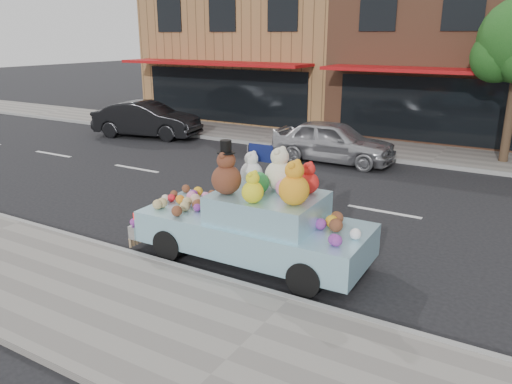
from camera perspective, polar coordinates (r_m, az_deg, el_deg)
The scene contains 10 objects.
ground at distance 12.40m, azimuth 14.41°, elevation -2.21°, with size 120.00×120.00×0.00m, color black.
near_sidewalk at distance 6.97m, azimuth -1.83°, elevation -17.59°, with size 60.00×3.00×0.12m, color gray.
far_sidewalk at distance 18.51m, azimuth 20.21°, elevation 3.92°, with size 60.00×3.00×0.12m, color gray.
near_kerb at distance 8.08m, azimuth 3.98°, elevation -12.25°, with size 60.00×0.12×0.13m, color gray.
far_kerb at distance 17.07m, azimuth 19.25°, elevation 2.95°, with size 60.00×0.12×0.13m, color gray.
storefront_left at distance 26.70m, azimuth 1.20°, elevation 16.60°, with size 10.00×9.80×7.30m.
storefront_mid at distance 23.49m, azimuth 23.81°, elevation 15.06°, with size 10.00×9.80×7.30m.
car_silver at distance 16.81m, azimuth 8.81°, elevation 5.73°, with size 1.65×4.09×1.39m, color #ADADB2.
car_dark at distance 21.33m, azimuth -12.38°, elevation 8.10°, with size 1.54×4.43×1.46m, color black.
art_car at distance 9.22m, azimuth -0.08°, elevation -3.27°, with size 4.51×1.84×2.33m.
Camera 1 is at (3.08, -11.31, 4.07)m, focal length 35.00 mm.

